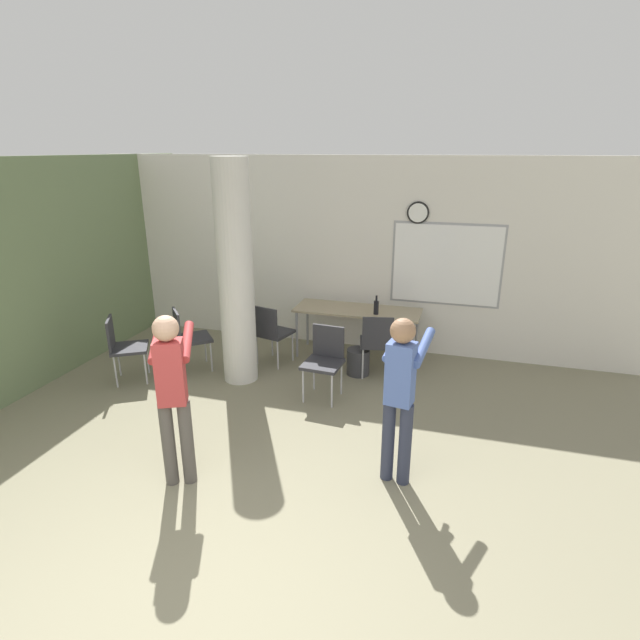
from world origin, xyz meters
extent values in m
plane|color=gray|center=(0.00, 0.00, 0.00)|extent=(24.00, 24.00, 0.00)
cube|color=#6B7F56|center=(-3.50, 2.50, 1.40)|extent=(0.12, 7.00, 2.80)
cube|color=silver|center=(0.00, 5.06, 1.40)|extent=(8.00, 0.12, 2.80)
cylinder|color=black|center=(0.93, 4.99, 2.05)|extent=(0.30, 0.03, 0.30)
cylinder|color=white|center=(0.93, 4.97, 2.05)|extent=(0.25, 0.01, 0.25)
cube|color=#99999E|center=(1.36, 5.00, 1.35)|extent=(1.51, 0.01, 1.16)
cube|color=white|center=(1.36, 4.99, 1.35)|extent=(1.45, 0.02, 1.10)
cylinder|color=silver|center=(-1.10, 3.43, 1.40)|extent=(0.44, 0.44, 2.80)
cube|color=tan|center=(0.21, 4.57, 0.71)|extent=(1.77, 0.62, 0.03)
cylinder|color=gray|center=(-0.62, 4.32, 0.35)|extent=(0.04, 0.04, 0.69)
cylinder|color=gray|center=(1.03, 4.32, 0.35)|extent=(0.04, 0.04, 0.69)
cylinder|color=gray|center=(-0.62, 4.82, 0.35)|extent=(0.04, 0.04, 0.69)
cylinder|color=gray|center=(1.03, 4.82, 0.35)|extent=(0.04, 0.04, 0.69)
cylinder|color=black|center=(0.50, 4.42, 0.82)|extent=(0.07, 0.07, 0.19)
cylinder|color=black|center=(0.50, 4.42, 0.95)|extent=(0.03, 0.03, 0.08)
cylinder|color=#38383D|center=(0.35, 3.99, 0.18)|extent=(0.31, 0.31, 0.35)
cube|color=#2D2D33|center=(-0.86, 4.04, 0.45)|extent=(0.54, 0.54, 0.04)
cube|color=#2D2D33|center=(-0.91, 3.84, 0.67)|extent=(0.39, 0.13, 0.40)
cylinder|color=#B7B7BC|center=(-0.64, 4.16, 0.21)|extent=(0.02, 0.02, 0.43)
cylinder|color=#B7B7BC|center=(-0.98, 4.26, 0.21)|extent=(0.02, 0.02, 0.43)
cylinder|color=#B7B7BC|center=(-0.73, 3.82, 0.21)|extent=(0.02, 0.02, 0.43)
cylinder|color=#B7B7BC|center=(-1.08, 3.91, 0.21)|extent=(0.02, 0.02, 0.43)
cube|color=#2D2D33|center=(0.58, 4.07, 0.45)|extent=(0.52, 0.52, 0.04)
cube|color=#2D2D33|center=(0.63, 3.87, 0.67)|extent=(0.39, 0.11, 0.40)
cylinder|color=#B7B7BC|center=(0.72, 4.28, 0.21)|extent=(0.02, 0.02, 0.43)
cylinder|color=#B7B7BC|center=(0.37, 4.21, 0.21)|extent=(0.02, 0.02, 0.43)
cylinder|color=#B7B7BC|center=(0.80, 3.93, 0.21)|extent=(0.02, 0.02, 0.43)
cylinder|color=#B7B7BC|center=(0.44, 3.85, 0.21)|extent=(0.02, 0.02, 0.43)
cube|color=#2D2D33|center=(-2.44, 2.99, 0.45)|extent=(0.60, 0.60, 0.04)
cube|color=#2D2D33|center=(-2.61, 2.88, 0.67)|extent=(0.23, 0.36, 0.40)
cylinder|color=#B7B7BC|center=(-2.19, 2.92, 0.21)|extent=(0.02, 0.02, 0.43)
cylinder|color=#B7B7BC|center=(-2.38, 3.23, 0.21)|extent=(0.02, 0.02, 0.43)
cylinder|color=#B7B7BC|center=(-2.50, 2.74, 0.21)|extent=(0.02, 0.02, 0.43)
cylinder|color=#B7B7BC|center=(-2.69, 3.05, 0.21)|extent=(0.02, 0.02, 0.43)
cube|color=#2D2D33|center=(-1.82, 3.53, 0.45)|extent=(0.62, 0.62, 0.04)
cube|color=#2D2D33|center=(-1.98, 3.39, 0.67)|extent=(0.28, 0.32, 0.40)
cylinder|color=#B7B7BC|center=(-1.57, 3.51, 0.21)|extent=(0.02, 0.02, 0.43)
cylinder|color=#B7B7BC|center=(-1.81, 3.78, 0.21)|extent=(0.02, 0.02, 0.43)
cylinder|color=#B7B7BC|center=(-1.84, 3.27, 0.21)|extent=(0.02, 0.02, 0.43)
cylinder|color=#B7B7BC|center=(-2.08, 3.55, 0.21)|extent=(0.02, 0.02, 0.43)
cube|color=#2D2D33|center=(0.09, 3.19, 0.45)|extent=(0.47, 0.47, 0.04)
cube|color=#2D2D33|center=(0.10, 3.40, 0.67)|extent=(0.40, 0.06, 0.40)
cylinder|color=#B7B7BC|center=(-0.11, 3.03, 0.21)|extent=(0.02, 0.02, 0.43)
cylinder|color=#B7B7BC|center=(0.25, 3.00, 0.21)|extent=(0.02, 0.02, 0.43)
cylinder|color=#B7B7BC|center=(-0.08, 3.38, 0.21)|extent=(0.02, 0.02, 0.43)
cylinder|color=#B7B7BC|center=(0.28, 3.36, 0.21)|extent=(0.02, 0.02, 0.43)
cylinder|color=#514C47|center=(-0.63, 1.32, 0.40)|extent=(0.12, 0.12, 0.81)
cylinder|color=#514C47|center=(-0.78, 1.26, 0.40)|extent=(0.12, 0.12, 0.81)
cube|color=#B23838|center=(-0.71, 1.29, 1.09)|extent=(0.29, 0.27, 0.57)
sphere|color=tan|center=(-0.71, 1.29, 1.49)|extent=(0.22, 0.22, 0.22)
cylinder|color=#B23838|center=(-0.68, 1.55, 1.28)|extent=(0.29, 0.50, 0.23)
cylinder|color=#B23838|center=(-0.92, 1.44, 1.28)|extent=(0.29, 0.50, 0.23)
cube|color=white|center=(-1.01, 1.65, 1.28)|extent=(0.09, 0.13, 0.04)
cylinder|color=#2D3347|center=(1.24, 1.84, 0.40)|extent=(0.12, 0.12, 0.79)
cylinder|color=#2D3347|center=(1.08, 1.87, 0.40)|extent=(0.12, 0.12, 0.79)
cube|color=#4C66AD|center=(1.16, 1.86, 1.07)|extent=(0.26, 0.22, 0.56)
sphere|color=#997051|center=(1.16, 1.86, 1.46)|extent=(0.21, 0.21, 0.21)
cylinder|color=#4C66AD|center=(1.32, 2.06, 1.25)|extent=(0.16, 0.50, 0.23)
cylinder|color=#4C66AD|center=(1.07, 2.10, 1.25)|extent=(0.16, 0.50, 0.23)
cube|color=white|center=(1.11, 2.32, 1.26)|extent=(0.06, 0.13, 0.04)
camera|label=1|loc=(1.58, -2.03, 2.89)|focal=28.00mm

